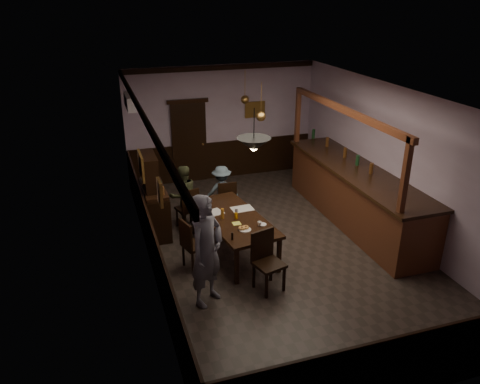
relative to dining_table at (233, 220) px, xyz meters
name	(u,v)px	position (x,y,z in m)	size (l,w,h in m)	color
room	(280,176)	(0.90, -0.09, 0.81)	(5.01, 8.01, 3.01)	#2D2621
dining_table	(233,220)	(0.00, 0.00, 0.00)	(1.30, 2.32, 0.75)	black
chair_far_left	(188,207)	(-0.62, 1.20, -0.18)	(0.50, 0.50, 0.93)	black
chair_far_right	(226,199)	(0.25, 1.32, -0.17)	(0.43, 0.43, 0.94)	black
chair_near	(266,258)	(0.18, -1.30, -0.11)	(0.56, 0.56, 1.04)	black
chair_side	(192,242)	(-0.89, -0.34, -0.15)	(0.53, 0.53, 0.97)	black
person_standing	(207,251)	(-0.86, -1.39, 0.26)	(0.69, 0.45, 1.88)	slate
person_seated_left	(183,195)	(-0.67, 1.47, -0.02)	(0.65, 0.50, 1.33)	#444A2C
person_seated_right	(222,191)	(0.23, 1.60, -0.10)	(0.76, 0.44, 1.18)	slate
newspaper_left	(212,213)	(-0.35, 0.27, 0.07)	(0.42, 0.30, 0.01)	silver
newspaper_right	(242,209)	(0.27, 0.27, 0.07)	(0.42, 0.30, 0.01)	silver
napkin	(237,223)	(-0.02, -0.29, 0.07)	(0.15, 0.15, 0.00)	#E3E755
saucer	(262,224)	(0.41, -0.48, 0.07)	(0.15, 0.15, 0.01)	white
coffee_cup	(260,224)	(0.34, -0.51, 0.11)	(0.08, 0.08, 0.07)	white
pastry_plate	(245,230)	(0.04, -0.58, 0.07)	(0.22, 0.22, 0.01)	white
pastry_ring_a	(242,228)	(-0.01, -0.55, 0.10)	(0.13, 0.13, 0.04)	#C68C47
pastry_ring_b	(245,227)	(0.06, -0.54, 0.10)	(0.13, 0.13, 0.04)	#C68C47
soda_can	(236,216)	(0.03, -0.10, 0.12)	(0.07, 0.07, 0.12)	orange
beer_glass	(222,214)	(-0.22, -0.01, 0.16)	(0.06, 0.06, 0.20)	#BF721E
water_glass	(236,212)	(0.07, 0.03, 0.14)	(0.06, 0.06, 0.15)	silver
pepper_mill	(232,236)	(-0.28, -0.85, 0.13)	(0.04, 0.04, 0.14)	black
sideboard	(154,201)	(-1.31, 1.31, 0.00)	(0.46, 1.29, 1.70)	black
bar_counter	(355,194)	(2.89, 0.44, -0.04)	(1.07, 4.58, 2.56)	#532716
door_back	(189,143)	(0.00, 3.86, 0.36)	(0.90, 0.06, 2.10)	black
ac_unit	(130,102)	(-1.48, 2.81, 1.76)	(0.20, 0.85, 0.30)	white
picture_left_small	(160,193)	(-1.56, -1.69, 1.46)	(0.04, 0.28, 0.36)	olive
picture_left_large	(141,166)	(-1.56, 0.71, 1.01)	(0.04, 0.62, 0.48)	olive
picture_back	(255,110)	(1.80, 3.87, 1.11)	(0.55, 0.04, 0.42)	olive
pendant_iron	(254,144)	(0.11, -0.79, 1.72)	(0.56, 0.56, 0.70)	black
pendant_brass_mid	(261,117)	(1.00, 1.27, 1.61)	(0.20, 0.20, 0.81)	#BF8C3F
pendant_brass_far	(245,100)	(1.20, 2.92, 1.61)	(0.20, 0.20, 0.81)	#BF8C3F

